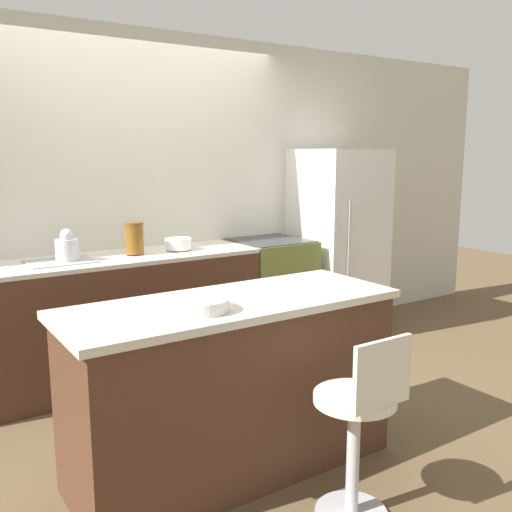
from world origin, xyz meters
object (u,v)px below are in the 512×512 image
Objects in this scene: refrigerator at (338,243)px; stool_chair at (358,430)px; oven_range at (270,293)px; kettle at (67,248)px; mixing_bowl at (178,244)px.

refrigerator is 2.84m from stool_chair.
kettle is at bearing -179.84° from oven_range.
mixing_bowl is at bearing 178.93° from refrigerator.
oven_range is 4.28× the size of kettle.
refrigerator is 8.36× the size of mixing_bowl.
mixing_bowl reaches higher than stool_chair.
stool_chair is 4.43× the size of mixing_bowl.
oven_range is 1.01m from mixing_bowl.
kettle is (-2.43, 0.03, 0.18)m from refrigerator.
kettle is 0.84m from mixing_bowl.
oven_range is at bearing 64.28° from stool_chair.
refrigerator is 1.60m from mixing_bowl.
mixing_bowl is (0.84, 0.00, -0.05)m from kettle.
kettle is at bearing 179.30° from refrigerator.
refrigerator reaches higher than mixing_bowl.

